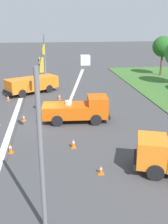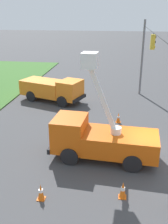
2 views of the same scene
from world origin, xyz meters
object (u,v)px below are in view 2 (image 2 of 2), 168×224
object	(u,v)px
utility_truck_support_far	(53,89)
traffic_cone_near_bucket	(123,190)
traffic_cone_mid_left	(41,192)
traffic_cone_far_right	(104,102)
traffic_cone_lane_edge_a	(118,118)
utility_truck_bucket_lift	(99,137)

from	to	relation	value
utility_truck_support_far	traffic_cone_near_bucket	bearing A→B (deg)	-153.01
traffic_cone_mid_left	traffic_cone_far_right	bearing A→B (deg)	-8.62
utility_truck_support_far	traffic_cone_lane_edge_a	size ratio (longest dim) A/B	8.04
utility_truck_bucket_lift	traffic_cone_far_right	size ratio (longest dim) A/B	9.89
utility_truck_bucket_lift	utility_truck_support_far	distance (m)	10.86
traffic_cone_mid_left	traffic_cone_lane_edge_a	distance (m)	9.80
traffic_cone_near_bucket	traffic_cone_far_right	distance (m)	12.37
traffic_cone_near_bucket	traffic_cone_mid_left	bearing A→B (deg)	99.90
traffic_cone_mid_left	traffic_cone_lane_edge_a	world-z (taller)	traffic_cone_lane_edge_a
traffic_cone_near_bucket	traffic_cone_lane_edge_a	size ratio (longest dim) A/B	1.05
traffic_cone_lane_edge_a	traffic_cone_near_bucket	bearing A→B (deg)	-177.51
utility_truck_bucket_lift	traffic_cone_mid_left	world-z (taller)	utility_truck_bucket_lift
utility_truck_support_far	traffic_cone_near_bucket	size ratio (longest dim) A/B	7.65
utility_truck_support_far	traffic_cone_far_right	distance (m)	4.99
utility_truck_bucket_lift	traffic_cone_far_right	distance (m)	9.00
utility_truck_bucket_lift	utility_truck_support_far	bearing A→B (deg)	28.48
traffic_cone_near_bucket	traffic_cone_far_right	bearing A→B (deg)	7.82
traffic_cone_lane_edge_a	utility_truck_bucket_lift	bearing A→B (deg)	169.32
traffic_cone_far_right	traffic_cone_lane_edge_a	bearing A→B (deg)	-160.27
traffic_cone_mid_left	traffic_cone_near_bucket	distance (m)	3.69
utility_truck_bucket_lift	traffic_cone_far_right	xyz separation A→B (m)	(8.94, 0.31, -1.04)
utility_truck_bucket_lift	traffic_cone_lane_edge_a	bearing A→B (deg)	-10.68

